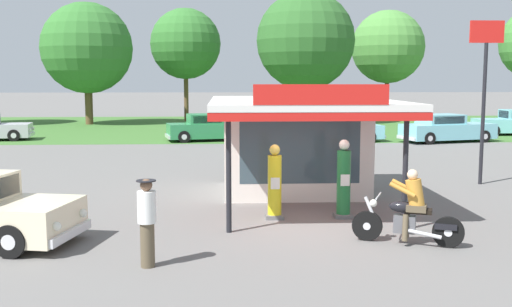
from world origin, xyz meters
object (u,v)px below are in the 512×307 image
(bystander_leaning_by_kiosk, at_px, (251,141))
(roadside_pole_sign, at_px, (485,75))
(gas_pump_nearside, at_px, (275,185))
(motorcycle_with_rider, at_px, (409,213))
(bystander_strolling_foreground, at_px, (340,139))
(bystander_chatting_near_pumps, at_px, (147,220))
(parked_car_back_row_far_left, at_px, (446,129))
(gas_pump_offside, at_px, (344,182))
(parked_car_back_row_centre_left, at_px, (334,130))
(parked_car_second_row_spare, at_px, (209,128))

(bystander_leaning_by_kiosk, bearing_deg, roadside_pole_sign, -33.51)
(gas_pump_nearside, distance_m, motorcycle_with_rider, 3.59)
(roadside_pole_sign, bearing_deg, bystander_leaning_by_kiosk, 146.49)
(bystander_strolling_foreground, height_order, bystander_chatting_near_pumps, bystander_strolling_foreground)
(motorcycle_with_rider, bearing_deg, parked_car_back_row_far_left, 67.58)
(gas_pump_offside, xyz_separation_m, parked_car_back_row_centre_left, (3.12, 18.25, -0.23))
(bystander_strolling_foreground, xyz_separation_m, bystander_chatting_near_pumps, (-6.35, -14.65, -0.01))
(gas_pump_offside, distance_m, roadside_pole_sign, 7.57)
(gas_pump_offside, height_order, roadside_pole_sign, roadside_pole_sign)
(gas_pump_nearside, bearing_deg, bystander_leaning_by_kiosk, 91.11)
(motorcycle_with_rider, height_order, parked_car_back_row_far_left, motorcycle_with_rider)
(parked_car_second_row_spare, distance_m, parked_car_back_row_far_left, 13.14)
(parked_car_back_row_far_left, bearing_deg, bystander_leaning_by_kiosk, -143.06)
(gas_pump_offside, height_order, parked_car_back_row_far_left, gas_pump_offside)
(motorcycle_with_rider, bearing_deg, bystander_chatting_near_pumps, -166.53)
(motorcycle_with_rider, bearing_deg, parked_car_back_row_centre_left, 83.84)
(parked_car_second_row_spare, bearing_deg, gas_pump_offside, -78.69)
(gas_pump_offside, height_order, bystander_chatting_near_pumps, gas_pump_offside)
(parked_car_second_row_spare, distance_m, bystander_chatting_near_pumps, 22.88)
(parked_car_second_row_spare, xyz_separation_m, roadside_pole_sign, (9.27, -14.61, 2.87))
(gas_pump_nearside, bearing_deg, parked_car_back_row_far_left, 58.36)
(roadside_pole_sign, bearing_deg, gas_pump_nearside, -147.58)
(bystander_leaning_by_kiosk, height_order, bystander_chatting_near_pumps, bystander_leaning_by_kiosk)
(motorcycle_with_rider, distance_m, roadside_pole_sign, 8.86)
(gas_pump_nearside, relative_size, bystander_strolling_foreground, 1.10)
(motorcycle_with_rider, distance_m, parked_car_back_row_centre_left, 20.85)
(parked_car_back_row_centre_left, distance_m, parked_car_back_row_far_left, 6.13)
(bystander_leaning_by_kiosk, distance_m, bystander_chatting_near_pumps, 13.35)
(gas_pump_offside, distance_m, bystander_chatting_near_pumps, 5.72)
(parked_car_back_row_far_left, distance_m, bystander_leaning_by_kiosk, 13.92)
(parked_car_back_row_centre_left, bearing_deg, gas_pump_nearside, -104.83)
(gas_pump_nearside, relative_size, parked_car_back_row_far_left, 0.33)
(motorcycle_with_rider, distance_m, bystander_strolling_foreground, 13.45)
(bystander_leaning_by_kiosk, bearing_deg, bystander_chatting_near_pumps, -100.57)
(gas_pump_nearside, xyz_separation_m, bystander_chatting_near_pumps, (-2.63, -3.73, 0.04))
(gas_pump_offside, relative_size, bystander_chatting_near_pumps, 1.20)
(gas_pump_nearside, xyz_separation_m, motorcycle_with_rider, (2.59, -2.48, -0.18))
(parked_car_back_row_centre_left, height_order, roadside_pole_sign, roadside_pole_sign)
(gas_pump_offside, bearing_deg, parked_car_back_row_centre_left, 80.30)
(motorcycle_with_rider, xyz_separation_m, parked_car_back_row_centre_left, (2.24, 20.73, 0.01))
(motorcycle_with_rider, height_order, bystander_leaning_by_kiosk, bystander_leaning_by_kiosk)
(roadside_pole_sign, bearing_deg, motorcycle_with_rider, -123.00)
(parked_car_second_row_spare, bearing_deg, roadside_pole_sign, -57.60)
(gas_pump_nearside, height_order, bystander_leaning_by_kiosk, gas_pump_nearside)
(parked_car_back_row_centre_left, xyz_separation_m, parked_car_second_row_spare, (-6.95, 0.90, 0.02))
(parked_car_second_row_spare, relative_size, parked_car_back_row_far_left, 0.91)
(bystander_strolling_foreground, relative_size, roadside_pole_sign, 0.32)
(bystander_strolling_foreground, relative_size, bystander_leaning_by_kiosk, 0.94)
(bystander_strolling_foreground, bearing_deg, parked_car_back_row_centre_left, 81.36)
(gas_pump_nearside, relative_size, gas_pump_offside, 0.94)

